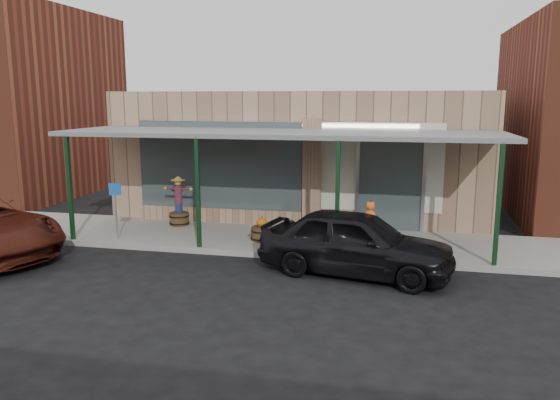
% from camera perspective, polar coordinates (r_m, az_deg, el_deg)
% --- Properties ---
extents(ground, '(120.00, 120.00, 0.00)m').
position_cam_1_polar(ground, '(12.06, -3.96, -8.77)').
color(ground, black).
rests_on(ground, ground).
extents(sidewalk, '(40.00, 3.20, 0.15)m').
position_cam_1_polar(sidewalk, '(15.37, -0.17, -4.17)').
color(sidewalk, gray).
rests_on(sidewalk, ground).
extents(storefront, '(12.00, 6.25, 4.20)m').
position_cam_1_polar(storefront, '(19.43, 2.78, 4.98)').
color(storefront, tan).
rests_on(storefront, ground).
extents(awning, '(12.00, 3.00, 3.04)m').
position_cam_1_polar(awning, '(14.86, -0.21, 6.81)').
color(awning, slate).
rests_on(awning, ground).
extents(block_buildings_near, '(61.00, 8.00, 8.00)m').
position_cam_1_polar(block_buildings_near, '(20.14, 9.06, 9.83)').
color(block_buildings_near, brown).
rests_on(block_buildings_near, ground).
extents(barrel_scarecrow, '(0.89, 0.77, 1.53)m').
position_cam_1_polar(barrel_scarecrow, '(16.96, -10.52, -0.89)').
color(barrel_scarecrow, '#523921').
rests_on(barrel_scarecrow, sidewalk).
extents(barrel_pumpkin, '(0.73, 0.73, 0.68)m').
position_cam_1_polar(barrel_pumpkin, '(14.94, -1.90, -3.36)').
color(barrel_pumpkin, '#523921').
rests_on(barrel_pumpkin, sidewalk).
extents(handicap_sign, '(0.32, 0.08, 1.57)m').
position_cam_1_polar(handicap_sign, '(15.56, -16.80, -0.35)').
color(handicap_sign, gray).
rests_on(handicap_sign, sidewalk).
extents(parked_sedan, '(4.67, 2.61, 1.58)m').
position_cam_1_polar(parked_sedan, '(12.61, 7.95, -4.40)').
color(parked_sedan, black).
rests_on(parked_sedan, ground).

